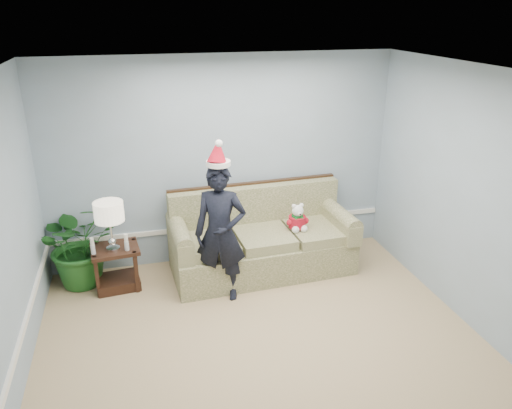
{
  "coord_description": "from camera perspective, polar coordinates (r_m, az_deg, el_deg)",
  "views": [
    {
      "loc": [
        -1.11,
        -3.59,
        3.22
      ],
      "look_at": [
        0.21,
        1.55,
        1.1
      ],
      "focal_mm": 35.0,
      "sensor_mm": 36.0,
      "label": 1
    }
  ],
  "objects": [
    {
      "name": "santa_hat",
      "position": [
        5.37,
        -4.39,
        5.86
      ],
      "size": [
        0.36,
        0.38,
        0.31
      ],
      "rotation": [
        0.0,
        0.0,
        -0.48
      ],
      "color": "white",
      "rests_on": "man"
    },
    {
      "name": "candle_pair",
      "position": [
        6.07,
        -16.38,
        -4.43
      ],
      "size": [
        0.43,
        0.05,
        0.21
      ],
      "color": "silver",
      "rests_on": "side_table"
    },
    {
      "name": "houseplant",
      "position": [
        6.43,
        -19.43,
        -4.14
      ],
      "size": [
        1.26,
        1.2,
        1.08
      ],
      "primitive_type": "imported",
      "rotation": [
        0.0,
        0.0,
        0.48
      ],
      "color": "#1D571E",
      "rests_on": "room_shell"
    },
    {
      "name": "teddy_bear",
      "position": [
        6.34,
        4.75,
        -1.81
      ],
      "size": [
        0.23,
        0.26,
        0.36
      ],
      "rotation": [
        0.0,
        0.0,
        0.05
      ],
      "color": "white",
      "rests_on": "sofa"
    },
    {
      "name": "table_lamp",
      "position": [
        5.96,
        -16.45,
        -1.02
      ],
      "size": [
        0.34,
        0.34,
        0.61
      ],
      "color": "silver",
      "rests_on": "side_table"
    },
    {
      "name": "sofa",
      "position": [
        6.47,
        0.54,
        -4.26
      ],
      "size": [
        2.33,
        1.09,
        1.07
      ],
      "rotation": [
        0.0,
        0.0,
        0.05
      ],
      "color": "#465628",
      "rests_on": "room_shell"
    },
    {
      "name": "wainscot_trim",
      "position": [
        5.51,
        -13.25,
        -9.04
      ],
      "size": [
        4.49,
        4.99,
        0.06
      ],
      "color": "white",
      "rests_on": "room_shell"
    },
    {
      "name": "room_shell",
      "position": [
        4.2,
        2.54,
        -4.7
      ],
      "size": [
        4.54,
        5.04,
        2.74
      ],
      "color": "tan",
      "rests_on": "ground"
    },
    {
      "name": "man",
      "position": [
        5.68,
        -4.09,
        -3.31
      ],
      "size": [
        0.69,
        0.56,
        1.63
      ],
      "primitive_type": "imported",
      "rotation": [
        0.0,
        0.0,
        -0.33
      ],
      "color": "black",
      "rests_on": "room_shell"
    },
    {
      "name": "side_table",
      "position": [
        6.35,
        -15.56,
        -7.41
      ],
      "size": [
        0.6,
        0.52,
        0.54
      ],
      "rotation": [
        0.0,
        0.0,
        0.1
      ],
      "color": "#321D12",
      "rests_on": "room_shell"
    }
  ]
}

